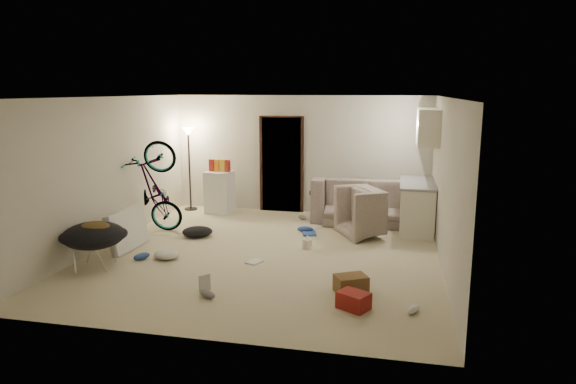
% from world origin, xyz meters
% --- Properties ---
extents(floor, '(5.50, 6.00, 0.02)m').
position_xyz_m(floor, '(0.00, 0.00, -0.01)').
color(floor, beige).
rests_on(floor, ground).
extents(ceiling, '(5.50, 6.00, 0.02)m').
position_xyz_m(ceiling, '(0.00, 0.00, 2.51)').
color(ceiling, white).
rests_on(ceiling, wall_back).
extents(wall_back, '(5.50, 0.02, 2.50)m').
position_xyz_m(wall_back, '(0.00, 3.01, 1.25)').
color(wall_back, beige).
rests_on(wall_back, floor).
extents(wall_front, '(5.50, 0.02, 2.50)m').
position_xyz_m(wall_front, '(0.00, -3.01, 1.25)').
color(wall_front, beige).
rests_on(wall_front, floor).
extents(wall_left, '(0.02, 6.00, 2.50)m').
position_xyz_m(wall_left, '(-2.76, 0.00, 1.25)').
color(wall_left, beige).
rests_on(wall_left, floor).
extents(wall_right, '(0.02, 6.00, 2.50)m').
position_xyz_m(wall_right, '(2.76, 0.00, 1.25)').
color(wall_right, beige).
rests_on(wall_right, floor).
extents(doorway, '(0.85, 0.10, 2.04)m').
position_xyz_m(doorway, '(-0.40, 2.97, 1.02)').
color(doorway, black).
rests_on(doorway, floor).
extents(door_trim, '(0.97, 0.04, 2.10)m').
position_xyz_m(door_trim, '(-0.40, 2.94, 1.02)').
color(door_trim, black).
rests_on(door_trim, floor).
extents(floor_lamp, '(0.28, 0.28, 1.81)m').
position_xyz_m(floor_lamp, '(-2.40, 2.65, 1.31)').
color(floor_lamp, black).
rests_on(floor_lamp, floor).
extents(kitchen_counter, '(0.60, 1.50, 0.88)m').
position_xyz_m(kitchen_counter, '(2.43, 2.00, 0.44)').
color(kitchen_counter, white).
rests_on(kitchen_counter, floor).
extents(counter_top, '(0.64, 1.54, 0.04)m').
position_xyz_m(counter_top, '(2.43, 2.00, 0.90)').
color(counter_top, gray).
rests_on(counter_top, kitchen_counter).
extents(kitchen_uppers, '(0.38, 1.40, 0.65)m').
position_xyz_m(kitchen_uppers, '(2.56, 2.00, 1.95)').
color(kitchen_uppers, white).
rests_on(kitchen_uppers, wall_right).
extents(sofa, '(2.30, 0.98, 0.66)m').
position_xyz_m(sofa, '(1.52, 2.45, 0.33)').
color(sofa, '#3F473E').
rests_on(sofa, floor).
extents(armchair, '(1.24, 1.29, 0.64)m').
position_xyz_m(armchair, '(1.70, 1.52, 0.32)').
color(armchair, '#3F473E').
rests_on(armchair, floor).
extents(bicycle, '(1.83, 0.96, 1.01)m').
position_xyz_m(bicycle, '(-2.30, 0.80, 0.46)').
color(bicycle, black).
rests_on(bicycle, floor).
extents(book_asset, '(0.28, 0.28, 0.02)m').
position_xyz_m(book_asset, '(-0.43, -1.79, 0.01)').
color(book_asset, maroon).
rests_on(book_asset, floor).
extents(mini_fridge, '(0.56, 0.56, 0.90)m').
position_xyz_m(mini_fridge, '(-1.68, 2.55, 0.45)').
color(mini_fridge, white).
rests_on(mini_fridge, floor).
extents(snack_box_0, '(0.11, 0.08, 0.30)m').
position_xyz_m(snack_box_0, '(-1.85, 2.55, 1.00)').
color(snack_box_0, maroon).
rests_on(snack_box_0, mini_fridge).
extents(snack_box_1, '(0.11, 0.08, 0.30)m').
position_xyz_m(snack_box_1, '(-1.73, 2.55, 1.00)').
color(snack_box_1, orange).
rests_on(snack_box_1, mini_fridge).
extents(snack_box_2, '(0.11, 0.09, 0.30)m').
position_xyz_m(snack_box_2, '(-1.61, 2.55, 1.00)').
color(snack_box_2, gold).
rests_on(snack_box_2, mini_fridge).
extents(snack_box_3, '(0.12, 0.10, 0.30)m').
position_xyz_m(snack_box_3, '(-1.49, 2.55, 1.00)').
color(snack_box_3, maroon).
rests_on(snack_box_3, mini_fridge).
extents(saucer_chair, '(0.97, 0.97, 0.69)m').
position_xyz_m(saucer_chair, '(-2.30, -1.21, 0.41)').
color(saucer_chair, silver).
rests_on(saucer_chair, floor).
extents(hoodie, '(0.54, 0.48, 0.22)m').
position_xyz_m(hoodie, '(-2.25, -1.24, 0.61)').
color(hoodie, '#543D1D').
rests_on(hoodie, saucer_chair).
extents(sofa_drape, '(0.65, 0.57, 0.28)m').
position_xyz_m(sofa_drape, '(0.57, 2.45, 0.54)').
color(sofa_drape, black).
rests_on(sofa_drape, sofa).
extents(tv_box, '(0.28, 1.01, 0.68)m').
position_xyz_m(tv_box, '(-2.30, -0.25, 0.33)').
color(tv_box, silver).
rests_on(tv_box, floor).
extents(drink_case_a, '(0.49, 0.45, 0.23)m').
position_xyz_m(drink_case_a, '(1.51, -1.37, 0.12)').
color(drink_case_a, brown).
rests_on(drink_case_a, floor).
extents(drink_case_b, '(0.44, 0.41, 0.21)m').
position_xyz_m(drink_case_b, '(1.59, -1.87, 0.10)').
color(drink_case_b, maroon).
rests_on(drink_case_b, floor).
extents(juicer, '(0.17, 0.17, 0.24)m').
position_xyz_m(juicer, '(0.63, 0.38, 0.10)').
color(juicer, white).
rests_on(juicer, floor).
extents(newspaper, '(0.63, 0.67, 0.01)m').
position_xyz_m(newspaper, '(0.36, 1.82, 0.00)').
color(newspaper, beige).
rests_on(newspaper, floor).
extents(book_blue, '(0.31, 0.37, 0.03)m').
position_xyz_m(book_blue, '(0.51, 1.25, 0.02)').
color(book_blue, '#2B4B9E').
rests_on(book_blue, floor).
extents(book_white, '(0.27, 0.30, 0.02)m').
position_xyz_m(book_white, '(-0.05, -0.49, 0.01)').
color(book_white, silver).
rests_on(book_white, floor).
extents(shoe_0, '(0.31, 0.15, 0.11)m').
position_xyz_m(shoe_0, '(0.41, 1.37, 0.06)').
color(shoe_0, '#2B4B9E').
rests_on(shoe_0, floor).
extents(shoe_1, '(0.25, 0.23, 0.09)m').
position_xyz_m(shoe_1, '(0.18, 2.30, 0.05)').
color(shoe_1, slate).
rests_on(shoe_1, floor).
extents(shoe_2, '(0.24, 0.30, 0.10)m').
position_xyz_m(shoe_2, '(-1.81, -0.72, 0.05)').
color(shoe_2, '#2B4B9E').
rests_on(shoe_2, floor).
extents(shoe_3, '(0.27, 0.20, 0.09)m').
position_xyz_m(shoe_3, '(-0.26, -1.93, 0.05)').
color(shoe_3, slate).
rests_on(shoe_3, floor).
extents(shoe_4, '(0.21, 0.26, 0.09)m').
position_xyz_m(shoe_4, '(2.30, -1.84, 0.05)').
color(shoe_4, white).
rests_on(shoe_4, floor).
extents(clothes_lump_a, '(0.67, 0.62, 0.17)m').
position_xyz_m(clothes_lump_a, '(-1.45, 0.68, 0.09)').
color(clothes_lump_a, black).
rests_on(clothes_lump_a, floor).
extents(clothes_lump_c, '(0.56, 0.55, 0.13)m').
position_xyz_m(clothes_lump_c, '(-1.46, -0.59, 0.07)').
color(clothes_lump_c, silver).
rests_on(clothes_lump_c, floor).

